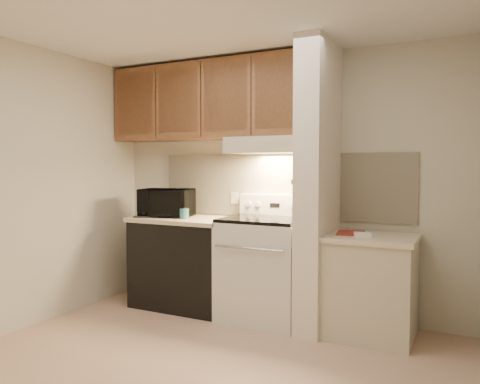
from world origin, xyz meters
The scene contains 49 objects.
floor centered at (0.00, 0.00, 0.00)m, with size 3.60×3.60×0.00m, color tan.
ceiling centered at (0.00, 0.00, 2.50)m, with size 3.60×3.60×0.00m, color white.
wall_back centered at (0.00, 1.50, 1.25)m, with size 3.60×0.02×2.50m, color beige.
wall_left centered at (-1.80, 0.00, 1.25)m, with size 0.02×3.00×2.50m, color beige.
backsplash centered at (0.00, 1.49, 1.24)m, with size 2.60×0.02×0.63m, color #F5EAC6.
range_body centered at (0.00, 1.16, 0.46)m, with size 0.76×0.65×0.92m, color silver.
oven_window centered at (0.00, 0.84, 0.50)m, with size 0.50×0.01×0.30m, color black.
oven_handle centered at (0.00, 0.80, 0.72)m, with size 0.02×0.02×0.65m, color silver.
cooktop centered at (0.00, 1.16, 0.94)m, with size 0.74×0.64×0.03m, color black.
range_backguard centered at (0.00, 1.44, 1.05)m, with size 0.76×0.08×0.20m, color silver.
range_display centered at (0.00, 1.40, 1.05)m, with size 0.10×0.01×0.04m, color black.
range_knob_left_outer centered at (-0.28, 1.40, 1.05)m, with size 0.05×0.05×0.02m, color silver.
range_knob_left_inner centered at (-0.18, 1.40, 1.05)m, with size 0.05×0.05×0.02m, color silver.
range_knob_right_inner centered at (0.18, 1.40, 1.05)m, with size 0.05×0.05×0.02m, color silver.
range_knob_right_outer centered at (0.28, 1.40, 1.05)m, with size 0.05×0.05×0.02m, color silver.
dishwasher_front centered at (-0.88, 1.17, 0.43)m, with size 1.00×0.63×0.87m, color black.
left_countertop centered at (-0.88, 1.17, 0.89)m, with size 1.04×0.67×0.04m, color beige.
spoon_rest centered at (-1.23, 0.97, 0.92)m, with size 0.23×0.07×0.02m, color black.
teal_jar centered at (-0.83, 1.06, 0.96)m, with size 0.09×0.09×0.10m, color #276568.
outlet centered at (-0.48, 1.48, 1.10)m, with size 0.08×0.01×0.12m, color beige.
microwave centered at (-1.10, 1.15, 1.05)m, with size 0.51×0.35×0.28m, color black.
partition_pillar centered at (0.51, 1.15, 1.25)m, with size 0.22×0.70×2.50m, color white.
pillar_trim centered at (0.39, 1.15, 1.30)m, with size 0.01×0.70×0.04m, color brown.
knife_strip centered at (0.39, 1.10, 1.32)m, with size 0.02×0.42×0.04m, color black.
knife_blade_a centered at (0.38, 0.93, 1.22)m, with size 0.01×0.04×0.16m, color silver.
knife_handle_a centered at (0.38, 0.93, 1.37)m, with size 0.02×0.02×0.10m, color black.
knife_blade_b centered at (0.38, 1.03, 1.21)m, with size 0.01×0.04×0.18m, color silver.
knife_handle_b centered at (0.38, 1.02, 1.37)m, with size 0.02×0.02×0.10m, color black.
knife_blade_c centered at (0.38, 1.09, 1.20)m, with size 0.01×0.04×0.20m, color silver.
knife_handle_c centered at (0.38, 1.11, 1.37)m, with size 0.02×0.02×0.10m, color black.
knife_blade_d centered at (0.38, 1.19, 1.22)m, with size 0.01×0.04×0.16m, color silver.
knife_handle_d centered at (0.38, 1.17, 1.37)m, with size 0.02×0.02×0.10m, color black.
knife_blade_e centered at (0.38, 1.25, 1.21)m, with size 0.01×0.04×0.18m, color silver.
knife_handle_e centered at (0.38, 1.27, 1.37)m, with size 0.02×0.02×0.10m, color black.
oven_mitt centered at (0.38, 1.32, 1.21)m, with size 0.03×0.10×0.24m, color slate.
right_cab_base centered at (0.97, 1.15, 0.40)m, with size 0.70×0.60×0.81m, color beige.
right_countertop centered at (0.97, 1.15, 0.83)m, with size 0.74×0.64×0.04m, color beige.
red_folder centered at (0.79, 1.19, 0.86)m, with size 0.23×0.31×0.01m, color maroon.
white_box centered at (0.92, 1.05, 0.87)m, with size 0.13×0.09×0.04m, color white.
range_hood centered at (0.00, 1.28, 1.62)m, with size 0.78×0.44×0.15m, color beige.
hood_lip centered at (0.00, 1.07, 1.58)m, with size 0.78×0.04×0.06m, color beige.
upper_cabinets centered at (-0.69, 1.32, 2.08)m, with size 2.18×0.33×0.77m, color brown.
cab_door_a centered at (-1.51, 1.17, 2.08)m, with size 0.46×0.01×0.63m, color brown.
cab_gap_a centered at (-1.23, 1.16, 2.08)m, with size 0.01×0.01×0.73m, color black.
cab_door_b centered at (-0.96, 1.17, 2.08)m, with size 0.46×0.01×0.63m, color brown.
cab_gap_b centered at (-0.69, 1.16, 2.08)m, with size 0.01×0.01×0.73m, color black.
cab_door_c centered at (-0.42, 1.17, 2.08)m, with size 0.46×0.01×0.63m, color brown.
cab_gap_c centered at (-0.14, 1.16, 2.08)m, with size 0.01×0.01×0.73m, color black.
cab_door_d centered at (0.13, 1.17, 2.08)m, with size 0.46×0.01×0.63m, color brown.
Camera 1 is at (1.72, -2.80, 1.43)m, focal length 35.00 mm.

